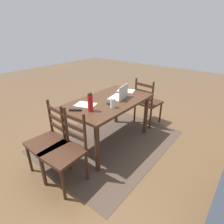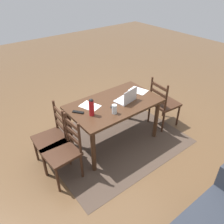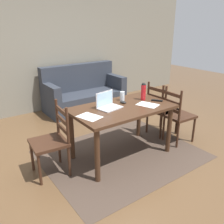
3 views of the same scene
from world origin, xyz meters
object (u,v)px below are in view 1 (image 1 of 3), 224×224
object	(u,v)px
chair_right_near	(50,141)
tv_remote	(75,110)
chair_right_far	(65,151)
computer_mouse	(110,103)
laptop	(120,95)
water_bottle	(90,102)
dining_table	(109,106)
chair_left_far	(147,102)
drinking_glass	(113,103)

from	to	relation	value
chair_right_near	tv_remote	size ratio (longest dim) A/B	5.59
chair_right_far	computer_mouse	distance (m)	0.96
laptop	water_bottle	size ratio (longest dim) A/B	1.32
laptop	tv_remote	xyz separation A→B (m)	(0.78, -0.19, -0.05)
laptop	water_bottle	xyz separation A→B (m)	(0.65, -0.02, 0.08)
dining_table	water_bottle	world-z (taller)	water_bottle
chair_right_near	chair_left_far	size ratio (longest dim) A/B	1.00
chair_right_far	water_bottle	size ratio (longest dim) A/B	3.53
water_bottle	tv_remote	bearing A→B (deg)	-53.88
chair_right_far	tv_remote	distance (m)	0.59
laptop	computer_mouse	xyz separation A→B (m)	(0.30, 0.03, -0.04)
dining_table	chair_right_near	xyz separation A→B (m)	(1.01, -0.17, -0.20)
chair_right_near	drinking_glass	bearing A→B (deg)	154.34
dining_table	chair_right_far	bearing A→B (deg)	9.34
dining_table	chair_right_near	size ratio (longest dim) A/B	1.53
computer_mouse	tv_remote	xyz separation A→B (m)	(0.48, -0.22, -0.01)
dining_table	chair_left_far	xyz separation A→B (m)	(-1.01, 0.17, -0.20)
water_bottle	tv_remote	distance (m)	0.25
chair_left_far	tv_remote	size ratio (longest dim) A/B	5.59
water_bottle	drinking_glass	bearing A→B (deg)	150.39
chair_left_far	water_bottle	size ratio (longest dim) A/B	3.53
tv_remote	chair_right_far	bearing A→B (deg)	-4.05
dining_table	chair_right_near	world-z (taller)	chair_right_near
computer_mouse	tv_remote	world-z (taller)	computer_mouse
laptop	water_bottle	distance (m)	0.66
chair_right_near	drinking_glass	size ratio (longest dim) A/B	6.78
chair_right_near	chair_right_far	distance (m)	0.33
chair_left_far	chair_right_near	bearing A→B (deg)	-9.31
laptop	chair_right_far	bearing A→B (deg)	3.68
tv_remote	water_bottle	bearing A→B (deg)	89.51
laptop	computer_mouse	world-z (taller)	laptop
chair_right_near	laptop	xyz separation A→B (m)	(-1.20, 0.26, 0.37)
laptop	computer_mouse	size ratio (longest dim) A/B	3.56
dining_table	drinking_glass	distance (m)	0.34
laptop	computer_mouse	distance (m)	0.30
drinking_glass	tv_remote	distance (m)	0.53
laptop	tv_remote	bearing A→B (deg)	-13.76
laptop	water_bottle	bearing A→B (deg)	-1.59
chair_right_near	dining_table	bearing A→B (deg)	170.66
chair_right_near	water_bottle	xyz separation A→B (m)	(-0.55, 0.24, 0.45)
dining_table	water_bottle	distance (m)	0.53
drinking_glass	chair_left_far	bearing A→B (deg)	-176.80
chair_left_far	tv_remote	bearing A→B (deg)	-9.45
chair_right_near	water_bottle	bearing A→B (deg)	156.49
drinking_glass	tv_remote	world-z (taller)	drinking_glass
chair_right_far	chair_right_near	bearing A→B (deg)	-90.00
laptop	drinking_glass	size ratio (longest dim) A/B	2.54
chair_right_far	computer_mouse	size ratio (longest dim) A/B	9.50
chair_left_far	drinking_glass	bearing A→B (deg)	3.20
laptop	drinking_glass	distance (m)	0.40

